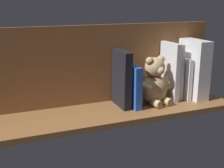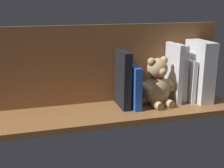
{
  "view_description": "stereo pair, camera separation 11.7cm",
  "coord_description": "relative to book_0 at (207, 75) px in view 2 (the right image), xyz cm",
  "views": [
    {
      "loc": [
        41.75,
        104.24,
        42.44
      ],
      "look_at": [
        0.0,
        0.0,
        10.54
      ],
      "focal_mm": 48.0,
      "sensor_mm": 36.0,
      "label": 1
    },
    {
      "loc": [
        30.72,
        108.0,
        42.44
      ],
      "look_at": [
        0.0,
        0.0,
        10.54
      ],
      "focal_mm": 48.0,
      "sensor_mm": 36.0,
      "label": 2
    }
  ],
  "objects": [
    {
      "name": "ground_plane",
      "position": [
        44.2,
        3.31,
        -11.61
      ],
      "size": [
        101.68,
        26.16,
        2.2
      ],
      "primitive_type": "cube",
      "color": "brown"
    },
    {
      "name": "shelf_back_panel",
      "position": [
        44.2,
        -7.52,
        5.8
      ],
      "size": [
        101.68,
        1.5,
        32.61
      ],
      "primitive_type": "cube",
      "color": "brown",
      "rests_on": "ground_plane"
    },
    {
      "name": "book_0",
      "position": [
        0.0,
        0.0,
        0.0
      ],
      "size": [
        1.77,
        12.73,
        21.01
      ],
      "primitive_type": "cube",
      "color": "#B23F72",
      "rests_on": "ground_plane"
    },
    {
      "name": "dictionary_thick_white",
      "position": [
        4.81,
        1.69,
        2.33
      ],
      "size": [
        6.23,
        15.91,
        25.66
      ],
      "primitive_type": "cube",
      "color": "silver",
      "rests_on": "ground_plane"
    },
    {
      "name": "book_1",
      "position": [
        9.61,
        0.17,
        -1.47
      ],
      "size": [
        1.77,
        13.07,
        18.06
      ],
      "primitive_type": "cube",
      "color": "silver",
      "rests_on": "ground_plane"
    },
    {
      "name": "book_2",
      "position": [
        12.84,
        -1.18,
        1.5
      ],
      "size": [
        3.62,
        10.37,
        24.08
      ],
      "primitive_type": "cube",
      "rotation": [
        0.0,
        0.02,
        0.0
      ],
      "color": "silver",
      "rests_on": "ground_plane"
    },
    {
      "name": "book_3",
      "position": [
        16.22,
        0.2,
        1.93
      ],
      "size": [
        2.07,
        13.13,
        24.87
      ],
      "primitive_type": "cube",
      "color": "silver",
      "rests_on": "ground_plane"
    },
    {
      "name": "teddy_bear",
      "position": [
        24.69,
        2.61,
        -1.65
      ],
      "size": [
        16.07,
        14.31,
        20.13
      ],
      "rotation": [
        0.0,
        0.0,
        0.18
      ],
      "color": "tan",
      "rests_on": "ground_plane"
    },
    {
      "name": "book_4",
      "position": [
        35.15,
        1.34,
        -1.92
      ],
      "size": [
        2.91,
        15.41,
        17.19
      ],
      "primitive_type": "cube",
      "rotation": [
        0.0,
        0.01,
        0.0
      ],
      "color": "blue",
      "rests_on": "ground_plane"
    },
    {
      "name": "book_5",
      "position": [
        38.91,
        0.5,
        0.93
      ],
      "size": [
        3.5,
        13.73,
        22.91
      ],
      "primitive_type": "cube",
      "rotation": [
        0.0,
        -0.02,
        0.0
      ],
      "color": "black",
      "rests_on": "ground_plane"
    }
  ]
}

